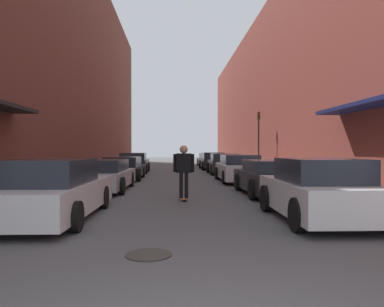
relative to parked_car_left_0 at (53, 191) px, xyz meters
The scene contains 18 objects.
ground 13.55m from the parked_car_left_0, 77.28° to the left, with size 106.22×106.22×0.00m, color #515154.
curb_strip_left 18.14m from the parked_car_left_0, 96.22° to the left, with size 1.80×48.28×0.12m.
curb_strip_right 19.70m from the parked_car_left_0, 66.26° to the left, with size 1.80×48.28×0.12m.
building_row_left 19.91m from the parked_car_left_0, 105.11° to the left, with size 4.90×48.28×15.13m.
building_row_right 21.60m from the parked_car_left_0, 59.01° to the left, with size 4.90×48.28×11.23m.
parked_car_left_0 is the anchor object (origin of this frame).
parked_car_left_1 5.92m from the parked_car_left_0, 89.13° to the left, with size 1.90×4.85×1.20m.
parked_car_left_2 11.25m from the parked_car_left_0, 89.56° to the left, with size 2.07×4.49×1.19m.
parked_car_left_3 16.88m from the parked_car_left_0, 89.78° to the left, with size 2.00×4.04×1.35m.
parked_car_right_0 6.00m from the parked_car_left_0, ahead, with size 1.91×3.96×1.39m.
parked_car_right_1 7.40m from the parked_car_left_0, 34.64° to the left, with size 1.90×4.22×1.22m.
parked_car_right_2 11.26m from the parked_car_left_0, 58.01° to the left, with size 1.98×4.74×1.33m.
parked_car_right_3 16.41m from the parked_car_left_0, 68.52° to the left, with size 1.96×4.28×1.32m.
parked_car_right_4 21.69m from the parked_car_left_0, 74.28° to the left, with size 1.92×4.67×1.34m.
parked_car_right_5 27.11m from the parked_car_left_0, 77.10° to the left, with size 1.88×4.67×1.22m.
skateboarder 4.32m from the parked_car_left_0, 44.46° to the left, with size 0.66×0.78×1.72m.
manhole_cover 3.89m from the parked_car_left_0, 51.89° to the right, with size 0.70×0.70×0.02m.
traffic_light 16.24m from the parked_car_left_0, 60.36° to the left, with size 0.16×0.22×3.76m.
Camera 1 is at (-0.24, -2.54, 1.60)m, focal length 35.00 mm.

